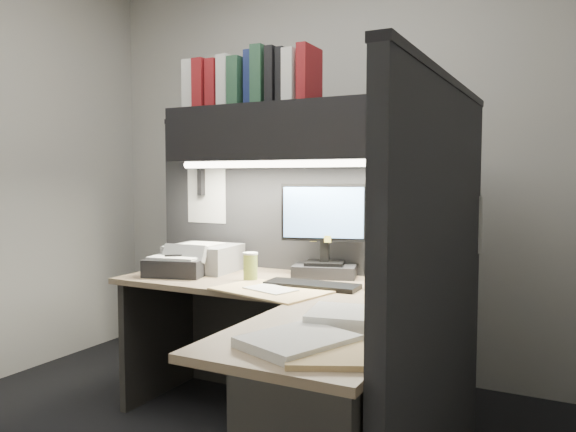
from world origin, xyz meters
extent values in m
cube|color=#B9B8B0|center=(0.00, 1.50, 1.35)|extent=(3.50, 0.04, 2.70)
cube|color=black|center=(0.03, 0.93, 0.80)|extent=(1.90, 0.06, 1.60)
cube|color=black|center=(0.98, 0.18, 0.80)|extent=(0.06, 1.50, 1.60)
cube|color=#837253|center=(0.10, 0.56, 0.71)|extent=(1.70, 0.68, 0.03)
cube|color=#837253|center=(0.65, -0.21, 0.71)|extent=(0.60, 0.85, 0.03)
cube|color=#2A2825|center=(0.10, 0.86, 0.35)|extent=(1.61, 0.02, 0.70)
cube|color=#2A2825|center=(-0.70, 0.56, 0.35)|extent=(0.04, 0.61, 0.70)
cube|color=black|center=(0.12, 0.75, 1.50)|extent=(1.55, 0.34, 0.30)
cylinder|color=white|center=(0.12, 0.61, 1.33)|extent=(1.32, 0.04, 0.04)
cube|color=black|center=(0.25, 0.78, 0.76)|extent=(0.38, 0.29, 0.06)
cube|color=black|center=(0.25, 0.78, 0.87)|extent=(0.05, 0.05, 0.11)
cube|color=black|center=(0.25, 0.78, 1.08)|extent=(0.45, 0.16, 0.30)
cube|color=#5E8ECE|center=(0.25, 0.76, 1.08)|extent=(0.41, 0.12, 0.27)
cube|color=black|center=(0.31, 0.49, 0.74)|extent=(0.47, 0.17, 0.02)
cube|color=navy|center=(0.73, 0.50, 0.73)|extent=(0.27, 0.25, 0.00)
ellipsoid|color=black|center=(0.74, 0.50, 0.75)|extent=(0.10, 0.12, 0.04)
cube|color=#B9B18E|center=(0.77, 0.76, 0.78)|extent=(0.27, 0.28, 0.10)
cylinder|color=#C4C74F|center=(-0.05, 0.50, 0.80)|extent=(0.08, 0.08, 0.14)
cube|color=gray|center=(-0.45, 0.66, 0.80)|extent=(0.39, 0.34, 0.15)
cube|color=black|center=(-0.49, 0.47, 0.78)|extent=(0.37, 0.33, 0.09)
cube|color=#E0BD7E|center=(0.17, 0.32, 0.73)|extent=(0.58, 0.45, 0.01)
cube|color=white|center=(0.73, -0.08, 0.76)|extent=(0.33, 0.30, 0.06)
cube|color=white|center=(0.66, -0.38, 0.75)|extent=(0.36, 0.40, 0.03)
cube|color=#E0BD7E|center=(0.78, -0.42, 0.74)|extent=(0.34, 0.37, 0.02)
cube|color=silver|center=(-0.55, 0.75, 1.79)|extent=(0.07, 0.22, 0.28)
cube|color=maroon|center=(-0.47, 0.74, 1.79)|extent=(0.07, 0.22, 0.27)
cube|color=maroon|center=(-0.39, 0.75, 1.78)|extent=(0.07, 0.22, 0.27)
cube|color=silver|center=(-0.32, 0.75, 1.79)|extent=(0.07, 0.22, 0.28)
cube|color=#264C35|center=(-0.24, 0.74, 1.78)|extent=(0.07, 0.22, 0.26)
cube|color=navy|center=(-0.16, 0.77, 1.80)|extent=(0.05, 0.22, 0.29)
cube|color=#264C35|center=(-0.10, 0.74, 1.80)|extent=(0.07, 0.22, 0.31)
cube|color=black|center=(-0.02, 0.74, 1.80)|extent=(0.05, 0.22, 0.29)
cube|color=black|center=(0.04, 0.75, 1.79)|extent=(0.05, 0.22, 0.29)
cube|color=silver|center=(0.10, 0.74, 1.79)|extent=(0.06, 0.22, 0.27)
cube|color=maroon|center=(0.17, 0.75, 1.80)|extent=(0.05, 0.22, 0.29)
cube|color=white|center=(0.70, 0.90, 1.05)|extent=(0.21, 0.00, 0.28)
cube|color=white|center=(0.92, 0.90, 1.03)|extent=(0.21, 0.00, 0.28)
cube|color=white|center=(-0.60, 0.90, 1.15)|extent=(0.28, 0.00, 0.34)
cube|color=black|center=(0.95, 0.04, 1.02)|extent=(0.00, 0.18, 0.22)
cube|color=white|center=(0.95, -0.31, 0.95)|extent=(0.00, 0.21, 0.28)
camera|label=1|loc=(1.44, -1.94, 1.26)|focal=35.00mm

